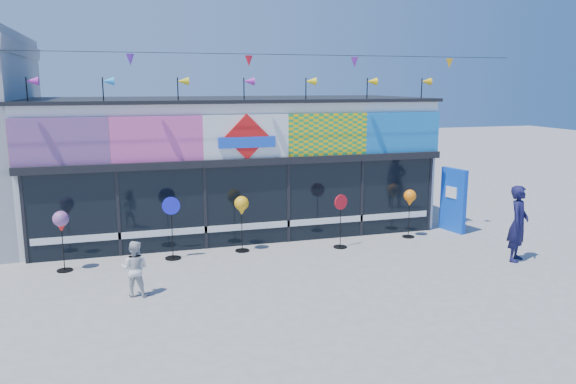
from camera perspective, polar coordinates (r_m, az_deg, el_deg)
name	(u,v)px	position (r m, az deg, el deg)	size (l,w,h in m)	color
ground	(281,285)	(13.02, -0.74, -9.44)	(80.00, 80.00, 0.00)	gray
kite_shop	(230,162)	(18.17, -5.92, 3.01)	(16.00, 5.70, 5.31)	white
blue_sign	(453,200)	(18.12, 16.44, -0.78)	(0.34, 1.00, 1.98)	blue
spinner_0	(61,223)	(14.69, -22.06, -2.95)	(0.38, 0.38, 1.51)	black
spinner_1	(172,226)	(14.96, -11.72, -3.44)	(0.47, 0.42, 1.66)	black
spinner_2	(242,207)	(15.29, -4.74, -1.56)	(0.39, 0.39, 1.55)	black
spinner_3	(341,220)	(15.74, 5.36, -2.82)	(0.42, 0.39, 1.52)	black
spinner_4	(410,199)	(17.04, 12.27, -0.73)	(0.37, 0.37, 1.45)	black
adult_man	(518,224)	(15.66, 22.35, -2.98)	(0.72, 0.47, 1.98)	#121238
child	(135,268)	(12.66, -15.30, -7.50)	(0.60, 0.34, 1.23)	silver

